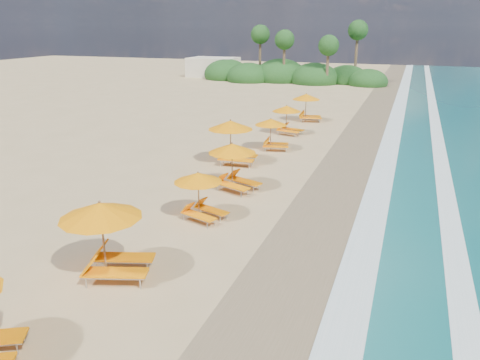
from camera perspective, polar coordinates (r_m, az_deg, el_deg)
name	(u,v)px	position (r m, az deg, el deg)	size (l,w,h in m)	color
ground	(240,206)	(20.21, 0.00, -3.23)	(160.00, 160.00, 0.00)	tan
wet_sand	(332,219)	(19.30, 11.25, -4.68)	(4.00, 160.00, 0.01)	#8D7554
surf_foam	(402,228)	(19.13, 19.28, -5.56)	(4.00, 160.00, 0.01)	white
station_3	(109,235)	(14.78, -15.80, -6.49)	(3.23, 3.16, 2.54)	olive
station_4	(201,193)	(18.59, -4.78, -1.60)	(2.53, 2.47, 1.99)	olive
station_5	(235,164)	(21.81, -0.62, 2.02)	(2.95, 2.90, 2.30)	olive
station_6	(234,139)	(25.94, -0.75, 5.03)	(2.92, 2.75, 2.55)	olive
station_7	(273,132)	(29.10, 4.10, 5.90)	(2.52, 2.43, 2.03)	olive
station_8	(288,118)	(33.43, 5.97, 7.58)	(2.59, 2.49, 2.11)	olive
station_9	(308,106)	(38.31, 8.36, 9.03)	(2.83, 2.74, 2.28)	olive
treeline	(287,74)	(65.55, 5.78, 12.80)	(25.80, 8.80, 9.74)	#163D14
beach_building	(213,67)	(71.79, -3.30, 13.69)	(7.00, 5.00, 2.80)	beige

